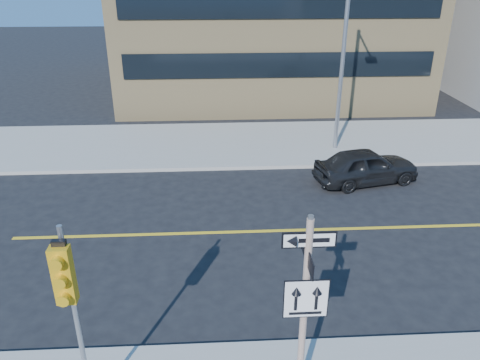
{
  "coord_description": "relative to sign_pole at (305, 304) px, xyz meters",
  "views": [
    {
      "loc": [
        -1.51,
        -9.01,
        7.89
      ],
      "look_at": [
        -0.79,
        4.0,
        1.85
      ],
      "focal_mm": 35.0,
      "sensor_mm": 36.0,
      "label": 1
    }
  ],
  "objects": [
    {
      "name": "ground",
      "position": [
        0.0,
        2.51,
        -2.44
      ],
      "size": [
        120.0,
        120.0,
        0.0
      ],
      "primitive_type": "plane",
      "color": "black",
      "rests_on": "ground"
    },
    {
      "name": "sign_pole",
      "position": [
        0.0,
        0.0,
        0.0
      ],
      "size": [
        0.92,
        0.92,
        4.06
      ],
      "color": "silver",
      "rests_on": "near_sidewalk"
    },
    {
      "name": "traffic_signal",
      "position": [
        -4.0,
        -0.15,
        0.59
      ],
      "size": [
        0.32,
        0.45,
        4.0
      ],
      "color": "gray",
      "rests_on": "near_sidewalk"
    },
    {
      "name": "parked_car_a",
      "position": [
        4.37,
        10.04,
        -1.74
      ],
      "size": [
        2.5,
        4.34,
        1.39
      ],
      "primitive_type": "imported",
      "rotation": [
        0.0,
        0.0,
        1.79
      ],
      "color": "black",
      "rests_on": "ground"
    },
    {
      "name": "streetlight_a",
      "position": [
        4.0,
        13.27,
        2.32
      ],
      "size": [
        0.55,
        2.25,
        8.0
      ],
      "color": "gray",
      "rests_on": "far_sidewalk"
    }
  ]
}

